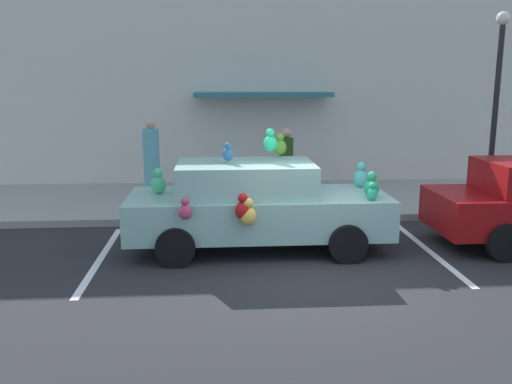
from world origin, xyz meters
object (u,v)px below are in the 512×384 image
plush_covered_car (256,205)px  pedestrian_walking_past (286,166)px  teddy_bear_on_sidewalk (220,196)px  street_lamp_post (497,92)px  pedestrian_near_shopfront (152,162)px

plush_covered_car → pedestrian_walking_past: plush_covered_car is taller
teddy_bear_on_sidewalk → pedestrian_walking_past: size_ratio=0.46×
street_lamp_post → pedestrian_near_shopfront: bearing=168.9°
pedestrian_walking_past → plush_covered_car: bearing=-105.5°
plush_covered_car → pedestrian_walking_past: 3.66m
pedestrian_near_shopfront → pedestrian_walking_past: size_ratio=1.13×
teddy_bear_on_sidewalk → plush_covered_car: bearing=-74.2°
plush_covered_car → teddy_bear_on_sidewalk: size_ratio=5.85×
plush_covered_car → pedestrian_near_shopfront: plush_covered_car is taller
plush_covered_car → pedestrian_walking_past: (0.98, 3.53, 0.12)m
street_lamp_post → plush_covered_car: bearing=-157.8°
pedestrian_near_shopfront → street_lamp_post: bearing=-11.1°
pedestrian_walking_past → teddy_bear_on_sidewalk: bearing=-139.3°
plush_covered_car → pedestrian_walking_past: bearing=74.5°
teddy_bear_on_sidewalk → street_lamp_post: (5.93, 0.01, 2.18)m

